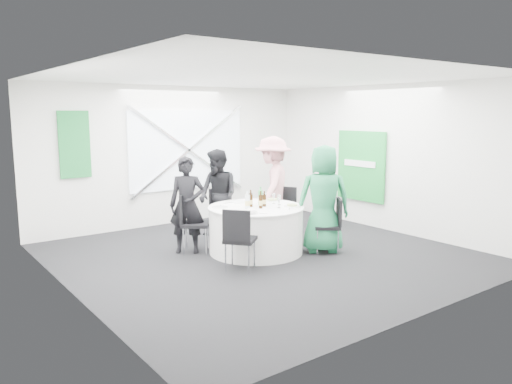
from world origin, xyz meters
TOP-DOWN VIEW (x-y plane):
  - floor at (0.00, 0.00)m, footprint 6.00×6.00m
  - ceiling at (0.00, 0.00)m, footprint 6.00×6.00m
  - wall_back at (0.00, 3.00)m, footprint 6.00×0.00m
  - wall_front at (0.00, -3.00)m, footprint 6.00×0.00m
  - wall_left at (-3.00, 0.00)m, footprint 0.00×6.00m
  - wall_right at (3.00, 0.00)m, footprint 0.00×6.00m
  - window_panel at (0.30, 2.96)m, footprint 2.60×0.03m
  - window_brace_a at (0.30, 2.92)m, footprint 2.63×0.05m
  - window_brace_b at (0.30, 2.92)m, footprint 2.63×0.05m
  - green_banner at (-2.00, 2.95)m, footprint 0.55×0.04m
  - green_sign at (2.94, 0.60)m, footprint 0.05×1.20m
  - banquet_table at (0.00, 0.20)m, footprint 1.56×1.56m
  - chair_back at (0.03, 1.25)m, footprint 0.43×0.44m
  - chair_back_left at (-0.86, 0.84)m, footprint 0.61×0.61m
  - chair_back_right at (1.06, 0.75)m, footprint 0.56×0.56m
  - chair_front_right at (0.98, -0.55)m, footprint 0.57×0.57m
  - chair_front_left at (-0.81, -0.47)m, footprint 0.59×0.59m
  - person_man_back_left at (-0.89, 0.87)m, footprint 0.68×0.65m
  - person_man_back at (-0.07, 1.23)m, footprint 0.49×0.82m
  - person_woman_pink at (1.00, 1.02)m, footprint 1.27×1.18m
  - person_woman_green at (0.90, -0.43)m, footprint 1.03×0.95m
  - plate_back at (-0.00, 0.70)m, footprint 0.26×0.26m
  - plate_back_left at (-0.52, 0.47)m, footprint 0.26×0.26m
  - plate_back_right at (0.54, 0.46)m, footprint 0.27×0.27m
  - plate_front_right at (0.47, -0.15)m, footprint 0.25×0.25m
  - plate_front_left at (-0.37, -0.12)m, footprint 0.25×0.25m
  - napkin at (-0.38, -0.20)m, footprint 0.20×0.21m
  - beer_bottle_a at (-0.07, 0.24)m, footprint 0.06×0.06m
  - beer_bottle_b at (-0.01, 0.34)m, footprint 0.06×0.06m
  - beer_bottle_c at (0.12, 0.13)m, footprint 0.06×0.06m
  - beer_bottle_d at (-0.03, 0.04)m, footprint 0.06×0.06m
  - green_water_bottle at (0.15, 0.28)m, footprint 0.08×0.08m
  - clear_water_bottle at (-0.22, 0.14)m, footprint 0.08×0.08m
  - wine_glass_a at (0.40, 0.24)m, footprint 0.07×0.07m
  - wine_glass_b at (0.32, 0.39)m, footprint 0.07×0.07m
  - wine_glass_c at (0.40, 0.09)m, footprint 0.07×0.07m
  - wine_glass_d at (0.24, -0.09)m, footprint 0.07×0.07m
  - fork_a at (-0.54, -0.00)m, footprint 0.10×0.13m
  - knife_a at (-0.26, -0.31)m, footprint 0.12×0.12m
  - fork_b at (0.21, 0.74)m, footprint 0.15×0.03m
  - knife_b at (-0.20, 0.74)m, footprint 0.15×0.02m
  - fork_c at (-0.43, 0.59)m, footprint 0.08×0.14m
  - knife_c at (-0.57, 0.29)m, footprint 0.08×0.14m
  - fork_d at (0.27, -0.31)m, footprint 0.12×0.12m
  - knife_d at (0.52, -0.04)m, footprint 0.11×0.12m

SIDE VIEW (x-z plane):
  - floor at x=0.00m, z-range 0.00..0.00m
  - banquet_table at x=0.00m, z-range 0.00..0.76m
  - chair_front_right at x=0.98m, z-range 0.08..0.97m
  - chair_back_right at x=1.06m, z-range 0.08..0.99m
  - chair_back at x=0.03m, z-range 0.08..1.00m
  - chair_front_left at x=-0.81m, z-range 0.08..1.01m
  - chair_back_left at x=-0.86m, z-range 0.08..1.05m
  - fork_a at x=-0.54m, z-range 0.76..0.77m
  - knife_a at x=-0.26m, z-range 0.76..0.77m
  - fork_b at x=0.21m, z-range 0.76..0.77m
  - knife_b at x=-0.20m, z-range 0.76..0.77m
  - fork_c at x=-0.43m, z-range 0.76..0.77m
  - knife_c at x=-0.57m, z-range 0.76..0.77m
  - fork_d at x=0.27m, z-range 0.76..0.77m
  - knife_d at x=0.52m, z-range 0.76..0.77m
  - plate_back at x=0.00m, z-range 0.76..0.77m
  - plate_back_left at x=-0.52m, z-range 0.76..0.77m
  - plate_front_left at x=-0.37m, z-range 0.76..0.77m
  - plate_back_right at x=0.54m, z-range 0.76..0.80m
  - plate_front_right at x=0.47m, z-range 0.76..0.80m
  - person_man_back_left at x=-0.89m, z-range 0.00..1.57m
  - napkin at x=-0.38m, z-range 0.78..0.82m
  - person_man_back at x=-0.07m, z-range 0.00..1.63m
  - beer_bottle_c at x=0.12m, z-range 0.73..0.98m
  - beer_bottle_a at x=-0.07m, z-range 0.73..0.99m
  - beer_bottle_b at x=-0.01m, z-range 0.73..0.99m
  - beer_bottle_d at x=-0.03m, z-range 0.73..1.01m
  - clear_water_bottle at x=-0.22m, z-range 0.73..1.01m
  - green_water_bottle at x=0.15m, z-range 0.73..1.03m
  - person_woman_green at x=0.90m, z-range 0.00..1.76m
  - wine_glass_a at x=0.40m, z-range 0.80..0.97m
  - wine_glass_b at x=0.32m, z-range 0.80..0.97m
  - wine_glass_c at x=0.40m, z-range 0.80..0.97m
  - wine_glass_d at x=0.24m, z-range 0.80..0.97m
  - person_woman_pink at x=1.00m, z-range 0.00..1.83m
  - green_sign at x=2.94m, z-range 0.50..1.90m
  - wall_back at x=0.00m, z-range -1.60..4.40m
  - wall_front at x=0.00m, z-range -1.60..4.40m
  - wall_left at x=-3.00m, z-range -1.60..4.40m
  - wall_right at x=3.00m, z-range -1.60..4.40m
  - window_panel at x=0.30m, z-range 0.70..2.30m
  - window_brace_a at x=0.30m, z-range 0.58..2.42m
  - window_brace_b at x=0.30m, z-range 0.58..2.42m
  - green_banner at x=-2.00m, z-range 1.10..2.30m
  - ceiling at x=0.00m, z-range 2.80..2.80m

